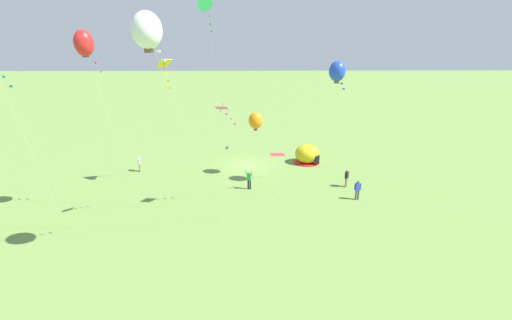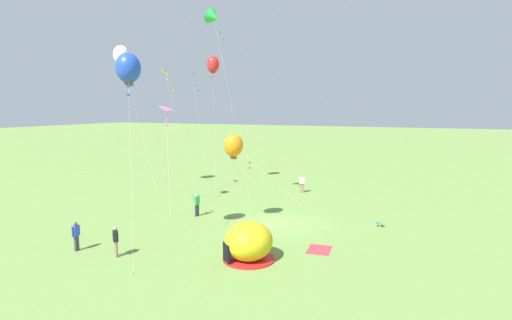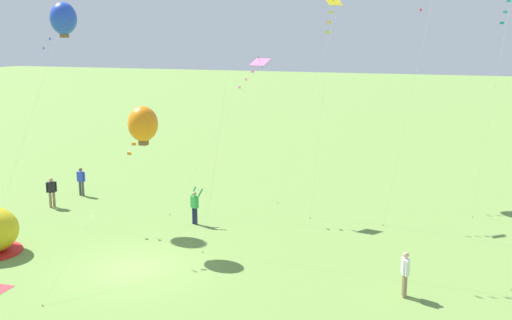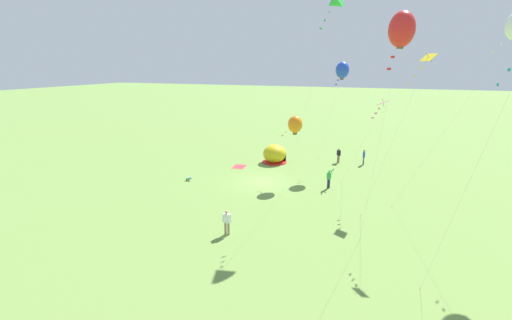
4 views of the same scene
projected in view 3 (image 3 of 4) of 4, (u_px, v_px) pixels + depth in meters
ground_plane at (134, 268)px, 24.77m from camera, size 300.00×300.00×0.00m
person_far_back at (52, 191)px, 33.56m from camera, size 0.42×0.49×1.72m
person_flying_kite at (195, 205)px, 30.48m from camera, size 0.72×0.62×1.89m
person_center_field at (405, 272)px, 21.82m from camera, size 0.35×0.56×1.72m
person_near_tent at (81, 180)px, 36.12m from camera, size 0.59×0.26×1.72m
kite_pink at (256, 67)px, 31.96m from camera, size 4.53×3.55×8.45m
kite_blue at (63, 19)px, 31.10m from camera, size 3.78×3.16×11.20m
kite_orange at (143, 124)px, 26.68m from camera, size 1.35×7.85×6.39m
kite_yellow at (332, 10)px, 32.18m from camera, size 1.03×3.73×11.61m
kite_teal at (510, 0)px, 31.14m from camera, size 1.51×2.76×12.21m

